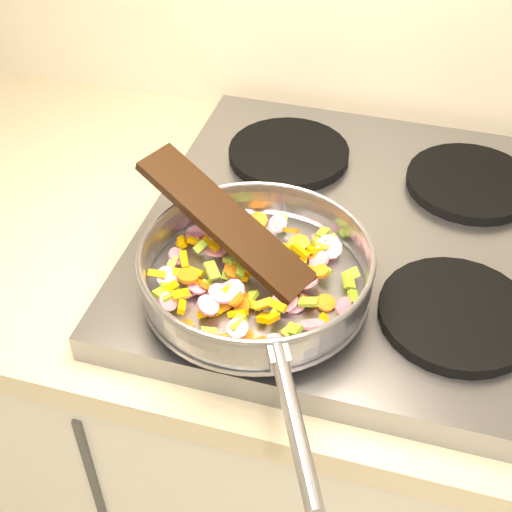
# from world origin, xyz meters

# --- Properties ---
(cooktop) EXTENTS (0.60, 0.60, 0.04)m
(cooktop) POSITION_xyz_m (-0.70, 1.67, 0.92)
(cooktop) COLOR #939399
(cooktop) RESTS_ON counter_top
(grate_fl) EXTENTS (0.19, 0.19, 0.02)m
(grate_fl) POSITION_xyz_m (-0.84, 1.52, 0.95)
(grate_fl) COLOR black
(grate_fl) RESTS_ON cooktop
(grate_fr) EXTENTS (0.19, 0.19, 0.02)m
(grate_fr) POSITION_xyz_m (-0.56, 1.52, 0.95)
(grate_fr) COLOR black
(grate_fr) RESTS_ON cooktop
(grate_bl) EXTENTS (0.19, 0.19, 0.02)m
(grate_bl) POSITION_xyz_m (-0.84, 1.81, 0.95)
(grate_bl) COLOR black
(grate_bl) RESTS_ON cooktop
(grate_br) EXTENTS (0.19, 0.19, 0.02)m
(grate_br) POSITION_xyz_m (-0.56, 1.81, 0.95)
(grate_br) COLOR black
(grate_br) RESTS_ON cooktop
(saute_pan) EXTENTS (0.33, 0.47, 0.06)m
(saute_pan) POSITION_xyz_m (-0.80, 1.49, 0.99)
(saute_pan) COLOR #9E9EA5
(saute_pan) RESTS_ON grate_fl
(vegetable_heap) EXTENTS (0.26, 0.27, 0.04)m
(vegetable_heap) POSITION_xyz_m (-0.81, 1.49, 0.98)
(vegetable_heap) COLOR #D89802
(vegetable_heap) RESTS_ON saute_pan
(wooden_spatula) EXTENTS (0.25, 0.15, 0.10)m
(wooden_spatula) POSITION_xyz_m (-0.85, 1.53, 1.02)
(wooden_spatula) COLOR black
(wooden_spatula) RESTS_ON saute_pan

